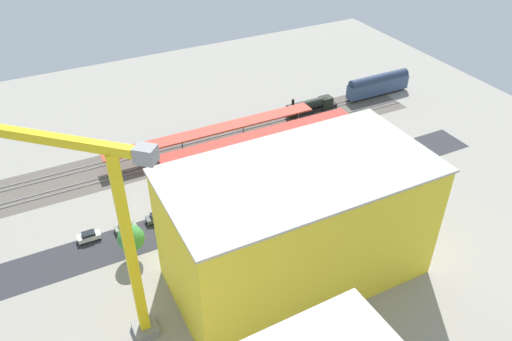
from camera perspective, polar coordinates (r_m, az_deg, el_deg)
name	(u,v)px	position (r m, az deg, el deg)	size (l,w,h in m)	color
ground_plane	(264,191)	(105.18, 0.92, -2.40)	(165.91, 165.91, 0.00)	gray
rail_bed	(221,141)	(122.02, -4.00, 3.34)	(103.69, 13.94, 0.01)	#5B544C
street_asphalt	(269,197)	(103.77, 1.44, -3.00)	(103.69, 9.00, 0.01)	#2D2D33
track_rails	(221,141)	(121.92, -4.00, 3.41)	(103.69, 7.52, 0.12)	#9E9EA8
platform_canopy_near	(260,135)	(117.12, 0.42, 4.05)	(48.69, 4.63, 3.83)	#A82D23
platform_canopy_far	(213,130)	(118.69, -4.89, 4.59)	(52.23, 4.08, 4.27)	#C63D2D
locomotive	(312,106)	(134.90, 6.36, 7.33)	(14.86, 2.69, 4.89)	black
passenger_coach	(378,84)	(146.18, 13.69, 9.49)	(19.48, 2.83, 6.19)	black
parked_car_0	(309,171)	(110.45, 5.99, -0.07)	(4.58, 1.80, 1.74)	black
parked_car_1	(281,178)	(107.76, 2.91, -0.86)	(4.58, 1.94, 1.87)	black
parked_car_2	(252,189)	(104.57, -0.46, -2.12)	(4.50, 1.89, 1.72)	black
parked_car_3	(222,197)	(102.81, -3.83, -2.98)	(4.69, 1.92, 1.68)	black
parked_car_4	(192,205)	(101.18, -7.29, -3.96)	(4.59, 1.98, 1.61)	black
parked_car_5	(158,217)	(99.31, -11.11, -5.24)	(4.43, 1.88, 1.76)	black
parked_car_6	(126,227)	(98.53, -14.56, -6.23)	(4.00, 1.89, 1.70)	black
parked_car_7	(89,237)	(98.32, -18.41, -7.13)	(4.15, 1.79, 1.75)	black
construction_building	(297,226)	(81.08, 4.72, -6.24)	(40.92, 20.91, 21.17)	yellow
construction_roof_slab	(301,170)	(74.43, 5.11, 0.02)	(41.52, 21.51, 0.40)	#ADA89E
tower_crane	(118,233)	(68.46, -15.43, -6.87)	(17.83, 16.59, 33.92)	gray
box_truck_0	(281,207)	(98.52, 2.91, -4.18)	(9.23, 2.62, 3.53)	black
box_truck_1	(213,230)	(93.93, -4.85, -6.73)	(9.73, 3.28, 3.13)	black
street_tree_0	(346,170)	(105.40, 10.19, 0.06)	(4.36, 4.36, 6.66)	brown
street_tree_1	(253,200)	(94.23, -0.33, -3.35)	(5.87, 5.87, 8.35)	brown
street_tree_2	(346,168)	(104.85, 10.22, 0.32)	(6.40, 6.40, 8.38)	brown
street_tree_3	(131,238)	(90.19, -13.99, -7.48)	(4.69, 4.69, 6.86)	brown
street_tree_4	(350,167)	(104.29, 10.63, 0.45)	(5.11, 5.11, 8.33)	brown
traffic_light	(313,153)	(109.72, 6.47, 2.01)	(0.50, 0.36, 6.85)	#333333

